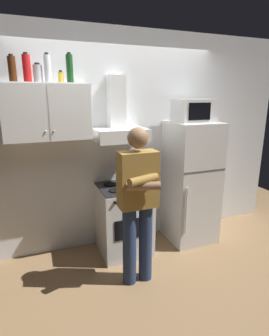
{
  "coord_description": "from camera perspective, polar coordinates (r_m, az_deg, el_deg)",
  "views": [
    {
      "loc": [
        -1.02,
        -2.68,
        1.92
      ],
      "look_at": [
        0.0,
        0.0,
        1.15
      ],
      "focal_mm": 28.82,
      "sensor_mm": 36.0,
      "label": 1
    }
  ],
  "objects": [
    {
      "name": "bottle_wine_green",
      "position": [
        3.11,
        -13.54,
        19.76
      ],
      "size": [
        0.07,
        0.07,
        0.31
      ],
      "color": "#19471E",
      "rests_on": "upper_cabinet"
    },
    {
      "name": "bottle_spice_jar",
      "position": [
        3.1,
        -15.33,
        18.01
      ],
      "size": [
        0.06,
        0.06,
        0.13
      ],
      "color": "gold",
      "rests_on": "upper_cabinet"
    },
    {
      "name": "microwave",
      "position": [
        3.52,
        12.49,
        11.77
      ],
      "size": [
        0.48,
        0.37,
        0.28
      ],
      "color": "silver",
      "rests_on": "refrigerator"
    },
    {
      "name": "stove_oven",
      "position": [
        3.42,
        -2.31,
        -10.73
      ],
      "size": [
        0.6,
        0.62,
        0.87
      ],
      "color": "white",
      "rests_on": "ground_plane"
    },
    {
      "name": "back_wall_tiled",
      "position": [
        3.48,
        -3.54,
        5.59
      ],
      "size": [
        4.8,
        0.1,
        2.7
      ],
      "primitive_type": "cube",
      "color": "white",
      "rests_on": "ground_plane"
    },
    {
      "name": "ground_plane",
      "position": [
        3.45,
        0.0,
        -18.8
      ],
      "size": [
        7.0,
        7.0,
        0.0
      ],
      "primitive_type": "plane",
      "color": "olive"
    },
    {
      "name": "bottle_rum_dark",
      "position": [
        3.07,
        -24.46,
        18.53
      ],
      "size": [
        0.08,
        0.08,
        0.26
      ],
      "color": "#47230F",
      "rests_on": "upper_cabinet"
    },
    {
      "name": "person_standing",
      "position": [
        2.69,
        0.72,
        -7.17
      ],
      "size": [
        0.38,
        0.33,
        1.64
      ],
      "color": "navy",
      "rests_on": "ground_plane"
    },
    {
      "name": "bottle_vodka_clear",
      "position": [
        3.05,
        -17.91,
        19.39
      ],
      "size": [
        0.07,
        0.07,
        0.29
      ],
      "color": "silver",
      "rests_on": "upper_cabinet"
    },
    {
      "name": "bottle_soda_red",
      "position": [
        3.06,
        -21.82,
        19.0
      ],
      "size": [
        0.08,
        0.08,
        0.28
      ],
      "color": "red",
      "rests_on": "upper_cabinet"
    },
    {
      "name": "upper_cabinet",
      "position": [
        3.06,
        -18.0,
        11.15
      ],
      "size": [
        0.9,
        0.37,
        0.6
      ],
      "color": "white"
    },
    {
      "name": "bottle_canister_steel",
      "position": [
        3.07,
        -19.76,
        18.31
      ],
      "size": [
        0.09,
        0.09,
        0.19
      ],
      "color": "#B2B5BA",
      "rests_on": "upper_cabinet"
    },
    {
      "name": "refrigerator",
      "position": [
        3.67,
        11.83,
        -3.04
      ],
      "size": [
        0.6,
        0.62,
        1.6
      ],
      "color": "silver",
      "rests_on": "ground_plane"
    },
    {
      "name": "cooking_pot",
      "position": [
        3.17,
        0.51,
        -3.03
      ],
      "size": [
        0.31,
        0.21,
        0.12
      ],
      "color": "#B7BABF",
      "rests_on": "stove_oven"
    },
    {
      "name": "range_hood",
      "position": [
        3.22,
        -3.26,
        9.27
      ],
      "size": [
        0.6,
        0.44,
        0.75
      ],
      "color": "white"
    }
  ]
}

